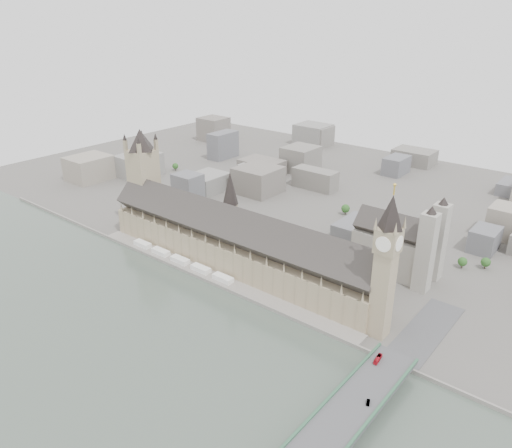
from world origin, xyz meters
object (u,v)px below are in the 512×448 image
Objects in this scene: elizabeth_tower at (386,258)px; red_bus_north at (378,359)px; palace_of_westminster at (235,243)px; victoria_tower at (144,175)px; westminster_bridge at (336,431)px; car_silver at (368,402)px; westminster_abbey at (399,246)px.

red_bus_north is (17.93, -37.85, -46.48)m from elizabeth_tower.
palace_of_westminster is 126.41m from victoria_tower.
palace_of_westminster is 195.05m from westminster_bridge.
palace_of_westminster is 2.65× the size of victoria_tower.
elizabeth_tower is 91.88m from car_silver.
westminster_bridge is at bearing -33.49° from palace_of_westminster.
westminster_abbey reaches higher than westminster_bridge.
westminster_abbey is (110.92, 75.30, 2.38)m from palace_of_westminster.
westminster_bridge is 23.96m from car_silver.
car_silver is (5.88, 22.46, 5.92)m from westminster_bridge.
victoria_tower is at bearing 161.84° from red_bus_north.
victoria_tower is at bearing -163.50° from westminster_abbey.
elizabeth_tower reaches higher than westminster_abbey.
red_bus_north is (-6.07, 57.65, 6.48)m from westminster_bridge.
palace_of_westminster is 142.94m from elizabeth_tower.
red_bus_north is 2.03× the size of car_silver.
elizabeth_tower reaches higher than car_silver.
car_silver is at bearing -70.41° from westminster_abbey.
westminster_abbey is 170.45m from car_silver.
palace_of_westminster is at bearing -2.96° from victoria_tower.
palace_of_westminster is 134.09m from westminster_abbey.
victoria_tower is 309.91m from westminster_bridge.
palace_of_westminster is 163.99m from red_bus_north.
westminster_abbey is 6.97× the size of red_bus_north.
victoria_tower is 20.80× the size of car_silver.
red_bus_north is at bearing -64.65° from elizabeth_tower.
westminster_abbey is at bearing 103.03° from red_bus_north.
palace_of_westminster reaches higher than red_bus_north.
victoria_tower is 1.47× the size of westminster_abbey.
palace_of_westminster is at bearing 155.58° from red_bus_north.
red_bus_north is at bearing 86.78° from car_silver.
car_silver is (289.88, -91.04, -44.16)m from victoria_tower.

